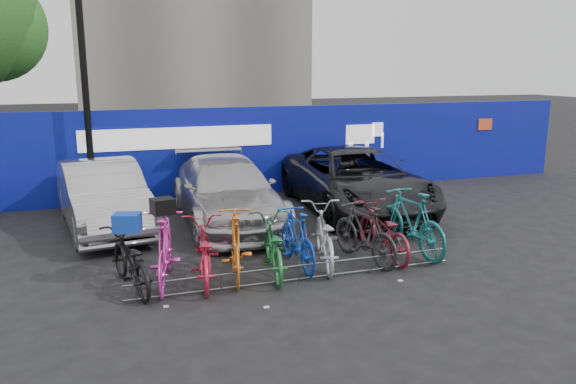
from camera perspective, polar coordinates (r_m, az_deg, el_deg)
name	(u,v)px	position (r m, az deg, el deg)	size (l,w,h in m)	color
ground	(288,269)	(9.89, -0.04, -7.87)	(100.00, 100.00, 0.00)	black
hoarding	(217,153)	(15.24, -7.22, 4.00)	(22.00, 0.18, 2.40)	navy
lamppost	(84,75)	(14.19, -20.00, 11.11)	(0.25, 0.50, 6.11)	black
bike_rack	(299,272)	(9.30, 1.15, -8.16)	(5.60, 0.03, 0.30)	#595B60
car_1	(103,196)	(12.75, -18.29, -0.39)	(1.55, 4.44, 1.46)	#9F9EA2
car_2	(227,191)	(12.69, -6.24, 0.08)	(2.02, 4.98, 1.44)	#B2B1B6
car_3	(355,180)	(13.74, 6.86, 1.19)	(2.52, 5.47, 1.52)	black
bike_0	(130,261)	(9.23, -15.80, -6.73)	(0.64, 1.83, 0.96)	black
bike_1	(165,249)	(9.28, -12.41, -5.71)	(0.56, 1.97, 1.18)	#C62F9D
bike_2	(203,252)	(9.30, -8.58, -6.08)	(0.67, 1.92, 1.01)	red
bike_3	(236,244)	(9.42, -5.32, -5.32)	(0.54, 1.90, 1.14)	orange
bike_4	(273,246)	(9.53, -1.58, -5.54)	(0.66, 1.88, 0.99)	#206D34
bike_5	(297,238)	(9.84, 0.95, -4.73)	(0.49, 1.75, 1.05)	#0F3CBE
bike_6	(324,236)	(10.01, 3.64, -4.44)	(0.70, 2.02, 1.06)	#ABACB2
bike_7	(365,233)	(10.19, 7.78, -4.16)	(0.51, 1.80, 1.08)	#272729
bike_8	(382,231)	(10.50, 9.57, -3.96)	(0.66, 1.89, 0.99)	maroon
bike_9	(411,222)	(10.79, 12.39, -2.98)	(0.58, 2.05, 1.23)	#1A6F71
cargo_crate	(127,223)	(9.05, -16.03, -3.00)	(0.40, 0.31, 0.29)	#123AB0
cargo_topcase	(163,206)	(9.08, -12.63, -1.42)	(0.34, 0.30, 0.25)	black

